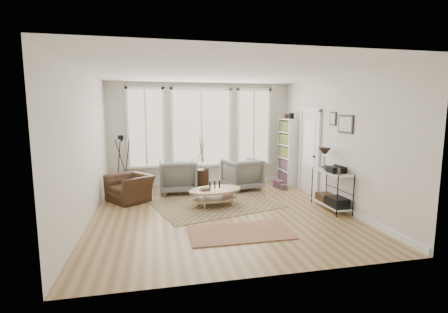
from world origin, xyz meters
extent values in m
plane|color=#A18053|center=(0.00, 0.00, 0.00)|extent=(5.50, 5.50, 0.00)
plane|color=white|center=(0.00, 0.00, 2.90)|extent=(5.50, 5.50, 0.00)
cube|color=beige|center=(0.00, 2.75, 1.45)|extent=(5.20, 0.04, 2.90)
cube|color=beige|center=(0.00, -2.75, 1.45)|extent=(5.20, 0.04, 2.90)
cube|color=beige|center=(-2.60, 0.00, 1.45)|extent=(0.04, 5.50, 2.90)
cube|color=beige|center=(2.60, 0.00, 1.45)|extent=(0.04, 5.50, 2.90)
cube|color=white|center=(0.00, 2.74, 0.06)|extent=(5.10, 0.04, 0.12)
cube|color=white|center=(2.58, 0.00, 0.06)|extent=(0.03, 5.40, 0.12)
cube|color=tan|center=(0.00, 2.73, 1.65)|extent=(1.60, 0.03, 2.10)
cube|color=tan|center=(-1.55, 2.73, 1.65)|extent=(0.90, 0.03, 2.10)
cube|color=tan|center=(1.55, 2.73, 1.65)|extent=(0.90, 0.03, 2.10)
cube|color=white|center=(0.00, 2.71, 1.65)|extent=(1.74, 0.06, 2.24)
cube|color=white|center=(-1.55, 2.71, 1.65)|extent=(1.04, 0.06, 2.24)
cube|color=white|center=(1.55, 2.71, 1.65)|extent=(1.04, 0.06, 2.24)
cube|color=white|center=(0.00, 2.69, 0.57)|extent=(4.10, 0.12, 0.06)
cube|color=silver|center=(2.58, 1.15, 1.05)|extent=(0.04, 0.88, 2.10)
cube|color=white|center=(2.56, 1.15, 1.30)|extent=(0.01, 0.55, 1.20)
cube|color=white|center=(2.56, 0.66, 1.05)|extent=(0.06, 0.08, 2.18)
cube|color=white|center=(2.56, 1.64, 1.05)|extent=(0.06, 0.08, 2.18)
cube|color=white|center=(2.56, 1.15, 2.14)|extent=(0.06, 1.06, 0.08)
sphere|color=black|center=(2.53, 0.82, 1.00)|extent=(0.06, 0.06, 0.06)
cube|color=white|center=(2.43, 1.81, 0.95)|extent=(0.30, 0.03, 1.90)
cube|color=white|center=(2.43, 2.63, 0.95)|extent=(0.30, 0.03, 1.90)
cube|color=white|center=(2.58, 2.23, 0.95)|extent=(0.02, 0.85, 1.90)
cube|color=white|center=(2.43, 2.23, 0.95)|extent=(0.30, 0.81, 1.90)
cube|color=maroon|center=(2.43, 2.23, 0.95)|extent=(0.24, 0.75, 1.76)
cube|color=black|center=(2.43, 2.02, 1.98)|extent=(0.12, 0.10, 0.16)
sphere|color=#372114|center=(2.43, 2.38, 1.97)|extent=(0.14, 0.14, 0.14)
cube|color=white|center=(2.38, -0.30, 0.12)|extent=(0.37, 1.07, 0.03)
cube|color=white|center=(2.38, -0.30, 0.82)|extent=(0.37, 1.07, 0.02)
cylinder|color=black|center=(2.20, -0.83, 0.42)|extent=(0.02, 0.02, 0.85)
cylinder|color=black|center=(2.56, -0.83, 0.42)|extent=(0.02, 0.02, 0.85)
cylinder|color=black|center=(2.20, 0.23, 0.42)|extent=(0.02, 0.02, 0.85)
cylinder|color=black|center=(2.56, 0.23, 0.42)|extent=(0.02, 0.02, 0.85)
cylinder|color=black|center=(2.38, 0.05, 0.88)|extent=(0.14, 0.14, 0.02)
cylinder|color=black|center=(2.38, 0.05, 1.01)|extent=(0.02, 0.02, 0.30)
cone|color=black|center=(2.38, 0.05, 1.21)|extent=(0.28, 0.28, 0.18)
cube|color=black|center=(2.38, -0.45, 0.91)|extent=(0.32, 0.30, 0.13)
cube|color=black|center=(2.38, -0.55, 0.23)|extent=(0.32, 0.45, 0.20)
cube|color=#372114|center=(2.38, -0.08, 0.21)|extent=(0.32, 0.40, 0.16)
cube|color=black|center=(2.28, -0.72, 0.91)|extent=(0.02, 0.10, 0.14)
cube|color=black|center=(2.28, -0.18, 0.91)|extent=(0.02, 0.10, 0.12)
cube|color=black|center=(2.58, -0.40, 1.85)|extent=(0.03, 0.52, 0.38)
cube|color=silver|center=(2.56, -0.40, 1.85)|extent=(0.01, 0.44, 0.30)
cube|color=black|center=(2.58, 0.10, 1.95)|extent=(0.03, 0.24, 0.30)
cube|color=silver|center=(2.56, 0.10, 1.95)|extent=(0.01, 0.18, 0.24)
cube|color=brown|center=(0.00, 0.62, 0.01)|extent=(3.11, 2.66, 0.01)
cube|color=maroon|center=(0.09, -1.22, 0.01)|extent=(1.77, 0.98, 0.01)
ellipsoid|color=tan|center=(-0.03, 0.49, 0.17)|extent=(1.17, 0.89, 0.03)
ellipsoid|color=tan|center=(-0.03, 0.49, 0.37)|extent=(1.37, 1.05, 0.04)
cylinder|color=tan|center=(-0.37, 0.29, 0.17)|extent=(0.03, 0.03, 0.35)
cylinder|color=tan|center=(0.31, 0.29, 0.17)|extent=(0.03, 0.03, 0.35)
cylinder|color=tan|center=(-0.37, 0.68, 0.17)|extent=(0.03, 0.03, 0.35)
cylinder|color=tan|center=(0.31, 0.68, 0.17)|extent=(0.03, 0.03, 0.35)
cylinder|color=black|center=(-0.14, 0.54, 0.47)|extent=(0.03, 0.03, 0.17)
cylinder|color=black|center=(-0.03, 0.54, 0.47)|extent=(0.03, 0.03, 0.17)
cylinder|color=black|center=(0.09, 0.54, 0.47)|extent=(0.03, 0.03, 0.17)
cube|color=#274C27|center=(-0.26, 0.40, 0.42)|extent=(0.21, 0.16, 0.06)
imported|color=slate|center=(-0.76, 1.92, 0.43)|extent=(0.93, 0.95, 0.87)
imported|color=slate|center=(0.97, 1.88, 0.42)|extent=(1.10, 1.12, 0.84)
cylinder|color=#372114|center=(-0.10, 2.06, 0.28)|extent=(0.37, 0.37, 0.55)
imported|color=silver|center=(0.05, 2.09, 0.69)|extent=(0.32, 0.32, 0.26)
imported|color=#372114|center=(-1.93, 1.32, 0.31)|extent=(1.26, 1.24, 0.62)
cylinder|color=black|center=(-2.16, 2.25, 1.37)|extent=(0.06, 0.06, 0.06)
cube|color=black|center=(-2.16, 2.25, 1.44)|extent=(0.17, 0.15, 0.11)
cylinder|color=black|center=(-2.16, 2.16, 1.44)|extent=(0.06, 0.08, 0.06)
cube|color=maroon|center=(2.05, 1.84, 0.10)|extent=(0.29, 0.34, 0.19)
cube|color=maroon|center=(2.05, 1.59, 0.07)|extent=(0.19, 0.23, 0.14)
camera|label=1|loc=(-1.32, -6.48, 2.12)|focal=26.00mm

